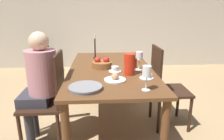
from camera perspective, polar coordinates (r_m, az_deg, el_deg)
ground_plane at (r=2.63m, az=-0.37°, el=-15.25°), size 20.00×20.00×0.00m
wall_back at (r=5.00m, az=-2.29°, el=15.66°), size 10.00×0.06×2.60m
dining_table at (r=2.35m, az=-0.40°, el=-1.68°), size 0.94×1.73×0.75m
chair_person_side at (r=2.18m, az=-17.41°, el=-7.61°), size 0.42×0.42×0.99m
chair_opposite at (r=2.48m, az=14.82°, el=-4.33°), size 0.42×0.42×0.99m
person_seated at (r=2.17m, az=-20.03°, el=-2.51°), size 0.39×0.41×1.20m
red_pitcher at (r=2.05m, az=4.99°, el=1.69°), size 0.14×0.11×0.22m
wine_glass_water at (r=2.22m, az=7.82°, el=3.84°), size 0.07×0.07×0.20m
wine_glass_juice at (r=1.65m, az=9.89°, el=-0.73°), size 0.07×0.07×0.21m
teacup_near_person at (r=1.98m, az=9.85°, el=-1.67°), size 0.14×0.14×0.06m
teacup_across at (r=2.17m, az=0.85°, el=0.20°), size 0.14×0.14×0.06m
serving_tray at (r=1.70m, az=-7.58°, el=-5.01°), size 0.29×0.29×0.03m
bread_plate at (r=1.90m, az=0.85°, el=-2.43°), size 0.21×0.21×0.07m
fruit_bowl at (r=2.32m, az=-2.91°, el=1.76°), size 0.23×0.23×0.13m
candlestick_tall at (r=2.76m, az=-4.87°, el=5.90°), size 0.06×0.06×0.32m
potted_plant at (r=4.73m, az=-19.81°, el=4.57°), size 0.42×0.42×0.76m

